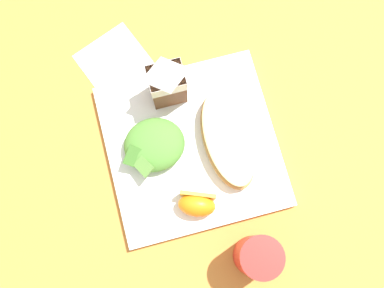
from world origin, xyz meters
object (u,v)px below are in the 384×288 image
object	(u,v)px
green_salad_pile	(154,145)
paper_napkin	(115,62)
white_plate	(192,146)
cheesy_pizza_bread	(228,139)
drinking_red_cup	(257,257)
orange_wedge_front	(197,204)
milk_carton	(167,82)

from	to	relation	value
green_salad_pile	paper_napkin	distance (m)	0.18
white_plate	cheesy_pizza_bread	size ratio (longest dim) A/B	1.64
white_plate	cheesy_pizza_bread	bearing A→B (deg)	-9.06
white_plate	drinking_red_cup	distance (m)	0.21
orange_wedge_front	drinking_red_cup	xyz separation A→B (m)	(0.07, -0.10, 0.02)
white_plate	milk_carton	bearing A→B (deg)	99.17
paper_napkin	orange_wedge_front	bearing A→B (deg)	-75.12
white_plate	milk_carton	size ratio (longest dim) A/B	2.55
milk_carton	paper_napkin	size ratio (longest dim) A/B	1.00
cheesy_pizza_bread	orange_wedge_front	distance (m)	0.12
paper_napkin	green_salad_pile	bearing A→B (deg)	-79.32
orange_wedge_front	white_plate	bearing A→B (deg)	79.66
orange_wedge_front	paper_napkin	bearing A→B (deg)	104.88
green_salad_pile	drinking_red_cup	world-z (taller)	drinking_red_cup
green_salad_pile	milk_carton	distance (m)	0.10
white_plate	orange_wedge_front	size ratio (longest dim) A/B	4.06
white_plate	green_salad_pile	xyz separation A→B (m)	(-0.06, 0.01, 0.03)
white_plate	milk_carton	distance (m)	0.12
white_plate	cheesy_pizza_bread	xyz separation A→B (m)	(0.06, -0.01, 0.03)
milk_carton	paper_napkin	distance (m)	0.14
green_salad_pile	milk_carton	bearing A→B (deg)	62.26
green_salad_pile	paper_napkin	size ratio (longest dim) A/B	0.96
paper_napkin	drinking_red_cup	xyz separation A→B (m)	(0.14, -0.38, 0.05)
white_plate	green_salad_pile	size ratio (longest dim) A/B	2.64
orange_wedge_front	drinking_red_cup	bearing A→B (deg)	-56.41
orange_wedge_front	paper_napkin	size ratio (longest dim) A/B	0.63
paper_napkin	drinking_red_cup	world-z (taller)	drinking_red_cup
cheesy_pizza_bread	drinking_red_cup	bearing A→B (deg)	-92.70
milk_carton	white_plate	bearing A→B (deg)	-80.83
green_salad_pile	drinking_red_cup	xyz separation A→B (m)	(0.11, -0.21, 0.02)
cheesy_pizza_bread	orange_wedge_front	bearing A→B (deg)	-130.49
cheesy_pizza_bread	paper_napkin	world-z (taller)	cheesy_pizza_bread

